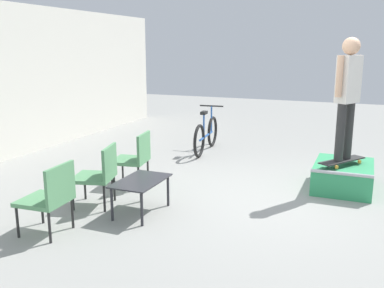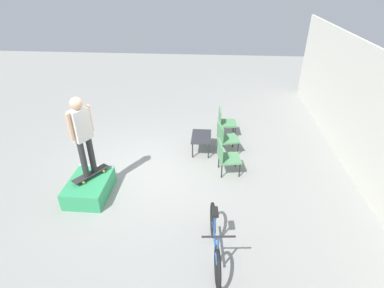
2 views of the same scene
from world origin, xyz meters
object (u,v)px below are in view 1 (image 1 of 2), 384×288
object	(u,v)px
patio_chair_left	(50,195)
bicycle	(206,135)
skateboard_on_ramp	(342,161)
skate_ramp_box	(343,176)
coffee_table	(141,184)
person_skater	(348,89)
patio_chair_center	(99,173)
patio_chair_right	(135,156)

from	to	relation	value
patio_chair_left	bicycle	world-z (taller)	bicycle
skateboard_on_ramp	bicycle	distance (m)	3.22
skate_ramp_box	coffee_table	xyz separation A→B (m)	(-2.10, 2.41, 0.20)
person_skater	bicycle	bearing A→B (deg)	89.19
coffee_table	bicycle	size ratio (longest dim) A/B	0.49
skate_ramp_box	bicycle	distance (m)	3.18
patio_chair_center	patio_chair_right	size ratio (longest dim) A/B	1.00
patio_chair_center	bicycle	xyz separation A→B (m)	(3.53, -0.24, -0.12)
coffee_table	patio_chair_left	world-z (taller)	patio_chair_left
patio_chair_right	bicycle	distance (m)	2.57
skate_ramp_box	coffee_table	distance (m)	3.20
skateboard_on_ramp	person_skater	world-z (taller)	person_skater
skate_ramp_box	person_skater	world-z (taller)	person_skater
skateboard_on_ramp	coffee_table	xyz separation A→B (m)	(-1.96, 2.38, -0.08)
coffee_table	patio_chair_left	xyz separation A→B (m)	(-0.97, 0.66, 0.08)
skateboard_on_ramp	patio_chair_center	size ratio (longest dim) A/B	0.97
person_skater	patio_chair_center	distance (m)	3.76
skateboard_on_ramp	patio_chair_right	size ratio (longest dim) A/B	0.97
skateboard_on_ramp	patio_chair_center	bearing A→B (deg)	156.48
coffee_table	patio_chair_center	xyz separation A→B (m)	(0.02, 0.66, 0.08)
skateboard_on_ramp	patio_chair_left	size ratio (longest dim) A/B	0.97
skate_ramp_box	patio_chair_center	distance (m)	3.71
skateboard_on_ramp	patio_chair_left	distance (m)	4.22
patio_chair_left	patio_chair_center	world-z (taller)	same
skate_ramp_box	person_skater	bearing A→B (deg)	169.60
patio_chair_right	person_skater	bearing A→B (deg)	98.40
patio_chair_right	bicycle	size ratio (longest dim) A/B	0.50
coffee_table	patio_chair_center	size ratio (longest dim) A/B	0.99
patio_chair_left	skate_ramp_box	bearing A→B (deg)	131.43
person_skater	bicycle	xyz separation A→B (m)	(1.60, 2.80, -1.21)
patio_chair_left	patio_chair_right	xyz separation A→B (m)	(1.96, 0.00, 0.00)
patio_chair_left	patio_chair_right	world-z (taller)	same
skate_ramp_box	patio_chair_left	world-z (taller)	patio_chair_left
skate_ramp_box	person_skater	xyz separation A→B (m)	(-0.15, 0.03, 1.37)
skate_ramp_box	person_skater	distance (m)	1.37
coffee_table	bicycle	world-z (taller)	bicycle
patio_chair_left	bicycle	distance (m)	4.53
patio_chair_left	patio_chair_center	distance (m)	1.00
skate_ramp_box	patio_chair_center	xyz separation A→B (m)	(-2.08, 3.07, 0.28)
coffee_table	skate_ramp_box	bearing A→B (deg)	-48.89
skate_ramp_box	patio_chair_right	world-z (taller)	patio_chair_right
person_skater	coffee_table	distance (m)	3.30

